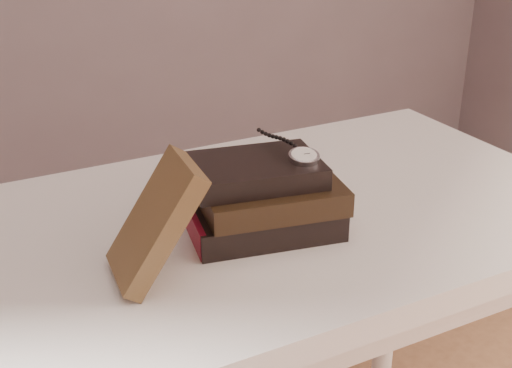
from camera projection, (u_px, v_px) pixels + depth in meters
table at (277, 260)px, 1.11m from camera, size 1.00×0.60×0.75m
book_stack at (263, 198)px, 1.00m from camera, size 0.24×0.19×0.11m
journal at (156, 222)px, 0.87m from camera, size 0.13×0.12×0.16m
pocket_watch at (300, 154)px, 0.98m from camera, size 0.05×0.15×0.02m
eyeglasses at (200, 178)px, 1.04m from camera, size 0.11×0.12×0.04m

